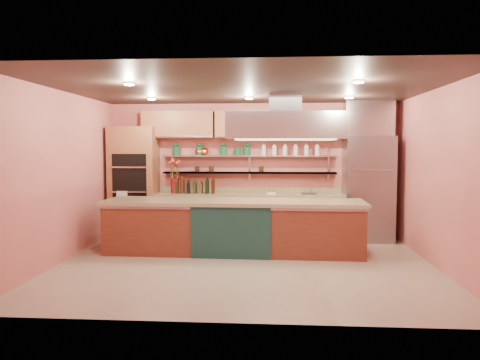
# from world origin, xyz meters

# --- Properties ---
(floor) EXTENTS (6.00, 5.00, 0.02)m
(floor) POSITION_xyz_m (0.00, 0.00, -0.01)
(floor) COLOR tan
(floor) RESTS_ON ground
(ceiling) EXTENTS (6.00, 5.00, 0.02)m
(ceiling) POSITION_xyz_m (0.00, 0.00, 2.80)
(ceiling) COLOR black
(ceiling) RESTS_ON wall_back
(wall_back) EXTENTS (6.00, 0.04, 2.80)m
(wall_back) POSITION_xyz_m (0.00, 2.50, 1.40)
(wall_back) COLOR #C6645D
(wall_back) RESTS_ON floor
(wall_front) EXTENTS (6.00, 0.04, 2.80)m
(wall_front) POSITION_xyz_m (0.00, -2.50, 1.40)
(wall_front) COLOR #C6645D
(wall_front) RESTS_ON floor
(wall_left) EXTENTS (0.04, 5.00, 2.80)m
(wall_left) POSITION_xyz_m (-3.00, 0.00, 1.40)
(wall_left) COLOR #C6645D
(wall_left) RESTS_ON floor
(wall_right) EXTENTS (0.04, 5.00, 2.80)m
(wall_right) POSITION_xyz_m (3.00, 0.00, 1.40)
(wall_right) COLOR #C6645D
(wall_right) RESTS_ON floor
(oven_stack) EXTENTS (0.95, 0.64, 2.30)m
(oven_stack) POSITION_xyz_m (-2.45, 2.18, 1.15)
(oven_stack) COLOR #975936
(oven_stack) RESTS_ON floor
(refrigerator) EXTENTS (0.95, 0.72, 2.10)m
(refrigerator) POSITION_xyz_m (2.35, 2.14, 1.05)
(refrigerator) COLOR gray
(refrigerator) RESTS_ON floor
(back_counter) EXTENTS (3.84, 0.64, 0.93)m
(back_counter) POSITION_xyz_m (-0.05, 2.20, 0.47)
(back_counter) COLOR tan
(back_counter) RESTS_ON floor
(wall_shelf_lower) EXTENTS (3.60, 0.26, 0.03)m
(wall_shelf_lower) POSITION_xyz_m (-0.05, 2.37, 1.35)
(wall_shelf_lower) COLOR #A6A8AC
(wall_shelf_lower) RESTS_ON wall_back
(wall_shelf_upper) EXTENTS (3.60, 0.26, 0.03)m
(wall_shelf_upper) POSITION_xyz_m (-0.05, 2.37, 1.70)
(wall_shelf_upper) COLOR #A6A8AC
(wall_shelf_upper) RESTS_ON wall_back
(upper_cabinets) EXTENTS (4.60, 0.36, 0.55)m
(upper_cabinets) POSITION_xyz_m (0.00, 2.32, 2.35)
(upper_cabinets) COLOR #975936
(upper_cabinets) RESTS_ON wall_back
(range_hood) EXTENTS (2.00, 1.00, 0.45)m
(range_hood) POSITION_xyz_m (0.64, 0.86, 2.25)
(range_hood) COLOR #A6A8AC
(range_hood) RESTS_ON ceiling
(ceiling_downlights) EXTENTS (4.00, 2.80, 0.02)m
(ceiling_downlights) POSITION_xyz_m (0.00, 0.20, 2.77)
(ceiling_downlights) COLOR #FFE5A5
(ceiling_downlights) RESTS_ON ceiling
(island) EXTENTS (4.53, 1.09, 0.94)m
(island) POSITION_xyz_m (-0.26, 0.86, 0.47)
(island) COLOR brown
(island) RESTS_ON floor
(flower_vase) EXTENTS (0.17, 0.17, 0.31)m
(flower_vase) POSITION_xyz_m (-1.58, 2.15, 1.08)
(flower_vase) COLOR #610E0F
(flower_vase) RESTS_ON back_counter
(oil_bottle_cluster) EXTENTS (0.92, 0.58, 0.29)m
(oil_bottle_cluster) POSITION_xyz_m (-1.17, 2.15, 1.07)
(oil_bottle_cluster) COLOR black
(oil_bottle_cluster) RESTS_ON back_counter
(kitchen_scale) EXTENTS (0.21, 0.18, 0.10)m
(kitchen_scale) POSITION_xyz_m (0.42, 2.15, 0.98)
(kitchen_scale) COLOR silver
(kitchen_scale) RESTS_ON back_counter
(bar_faucet) EXTENTS (0.03, 0.03, 0.21)m
(bar_faucet) POSITION_xyz_m (1.23, 2.25, 1.03)
(bar_faucet) COLOR white
(bar_faucet) RESTS_ON back_counter
(copper_kettle) EXTENTS (0.24, 0.24, 0.16)m
(copper_kettle) POSITION_xyz_m (-1.00, 2.37, 1.79)
(copper_kettle) COLOR orange
(copper_kettle) RESTS_ON wall_shelf_upper
(green_canister) EXTENTS (0.17, 0.17, 0.16)m
(green_canister) POSITION_xyz_m (-0.30, 2.37, 1.80)
(green_canister) COLOR #0F4626
(green_canister) RESTS_ON wall_shelf_upper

